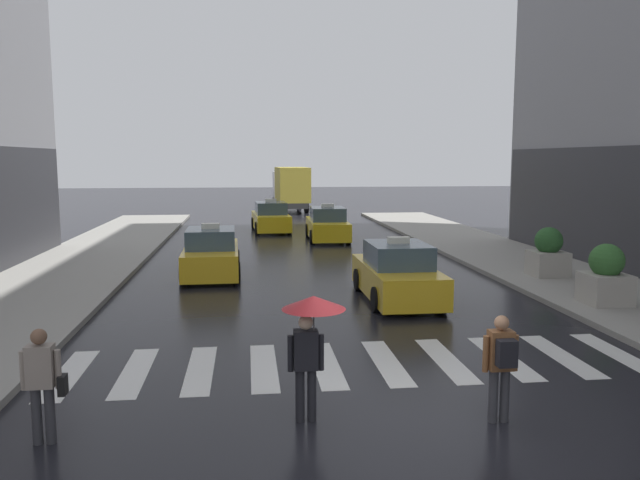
% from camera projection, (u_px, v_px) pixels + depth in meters
% --- Properties ---
extents(ground_plane, '(160.00, 160.00, 0.00)m').
position_uv_depth(ground_plane, '(392.00, 429.00, 9.17)').
color(ground_plane, black).
extents(crosswalk_markings, '(11.30, 2.80, 0.01)m').
position_uv_depth(crosswalk_markings, '(356.00, 363.00, 12.13)').
color(crosswalk_markings, silver).
rests_on(crosswalk_markings, ground).
extents(taxi_lead, '(1.94, 4.54, 1.80)m').
position_uv_depth(taxi_lead, '(397.00, 274.00, 17.55)').
color(taxi_lead, gold).
rests_on(taxi_lead, ground).
extents(taxi_second, '(2.00, 4.57, 1.80)m').
position_uv_depth(taxi_second, '(211.00, 254.00, 21.21)').
color(taxi_second, gold).
rests_on(taxi_second, ground).
extents(taxi_third, '(2.00, 4.58, 1.80)m').
position_uv_depth(taxi_third, '(327.00, 225.00, 30.55)').
color(taxi_third, yellow).
rests_on(taxi_third, ground).
extents(taxi_fourth, '(2.13, 4.63, 1.80)m').
position_uv_depth(taxi_fourth, '(271.00, 218.00, 34.23)').
color(taxi_fourth, yellow).
rests_on(taxi_fourth, ground).
extents(box_truck, '(2.49, 7.61, 3.35)m').
position_uv_depth(box_truck, '(291.00, 187.00, 47.08)').
color(box_truck, '#2D2D2D').
rests_on(box_truck, ground).
extents(pedestrian_with_umbrella, '(0.96, 0.96, 1.94)m').
position_uv_depth(pedestrian_with_umbrella, '(311.00, 324.00, 9.27)').
color(pedestrian_with_umbrella, black).
rests_on(pedestrian_with_umbrella, ground).
extents(pedestrian_with_backpack, '(0.55, 0.43, 1.65)m').
position_uv_depth(pedestrian_with_backpack, '(501.00, 360.00, 9.28)').
color(pedestrian_with_backpack, '#333338').
rests_on(pedestrian_with_backpack, ground).
extents(pedestrian_with_handbag, '(0.60, 0.24, 1.65)m').
position_uv_depth(pedestrian_with_handbag, '(42.00, 379.00, 8.60)').
color(pedestrian_with_handbag, '#333338').
rests_on(pedestrian_with_handbag, ground).
extents(planter_near_corner, '(1.10, 1.10, 1.60)m').
position_uv_depth(planter_near_corner, '(606.00, 277.00, 16.44)').
color(planter_near_corner, '#A8A399').
rests_on(planter_near_corner, curb_right).
extents(planter_mid_block, '(1.10, 1.10, 1.60)m').
position_uv_depth(planter_mid_block, '(548.00, 254.00, 20.40)').
color(planter_mid_block, '#A8A399').
rests_on(planter_mid_block, curb_right).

